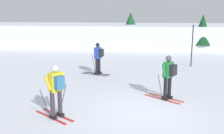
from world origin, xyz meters
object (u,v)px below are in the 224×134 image
(trail_marker_pole, at_px, (192,46))
(conifer_far_right, at_px, (131,26))
(skier_yellow, at_px, (56,89))
(skier_green, at_px, (168,75))
(skier_blue, at_px, (98,57))
(conifer_far_centre, at_px, (202,30))

(trail_marker_pole, xyz_separation_m, conifer_far_right, (-4.40, 9.85, 0.70))
(skier_yellow, distance_m, skier_green, 4.24)
(skier_green, distance_m, trail_marker_pole, 6.92)
(skier_blue, relative_size, trail_marker_pole, 0.67)
(skier_yellow, distance_m, trail_marker_pole, 10.48)
(skier_yellow, bearing_deg, conifer_far_centre, 64.33)
(trail_marker_pole, xyz_separation_m, conifer_far_centre, (1.84, 6.38, 0.61))
(trail_marker_pole, bearing_deg, skier_green, -106.10)
(skier_yellow, xyz_separation_m, skier_blue, (0.20, 6.02, 0.00))
(skier_blue, relative_size, conifer_far_centre, 0.54)
(skier_yellow, height_order, trail_marker_pole, trail_marker_pole)
(skier_blue, height_order, conifer_far_right, conifer_far_right)
(skier_yellow, distance_m, conifer_far_right, 18.82)
(skier_green, distance_m, conifer_far_right, 16.71)
(conifer_far_centre, bearing_deg, skier_blue, -127.64)
(skier_yellow, height_order, skier_blue, same)
(skier_yellow, height_order, conifer_far_centre, conifer_far_centre)
(skier_blue, xyz_separation_m, conifer_far_centre, (7.15, 9.27, 0.93))
(skier_blue, bearing_deg, trail_marker_pole, 28.56)
(trail_marker_pole, bearing_deg, conifer_far_centre, 73.91)
(skier_blue, distance_m, conifer_far_centre, 11.74)
(skier_blue, xyz_separation_m, trail_marker_pole, (5.31, 2.89, 0.32))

